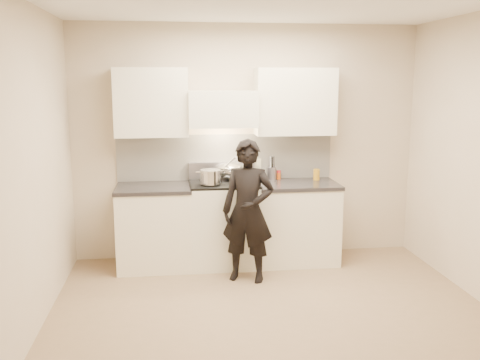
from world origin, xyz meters
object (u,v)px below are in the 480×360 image
at_px(stove, 224,223).
at_px(utensil_crock, 272,172).
at_px(person, 248,211).
at_px(counter_right, 296,222).
at_px(wok, 232,170).

distance_m(stove, utensil_crock, 0.82).
height_order(utensil_crock, person, person).
xyz_separation_m(counter_right, wok, (-0.73, 0.11, 0.60)).
height_order(counter_right, person, person).
bearing_deg(wok, stove, -133.56).
bearing_deg(utensil_crock, stove, -159.19).
distance_m(counter_right, utensil_crock, 0.64).
bearing_deg(counter_right, utensil_crock, 138.27).
height_order(counter_right, utensil_crock, utensil_crock).
height_order(counter_right, wok, wok).
xyz_separation_m(wok, person, (0.09, -0.64, -0.32)).
relative_size(stove, counter_right, 1.04).
bearing_deg(wok, utensil_crock, 13.52).
relative_size(utensil_crock, person, 0.19).
relative_size(wok, utensil_crock, 1.60).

